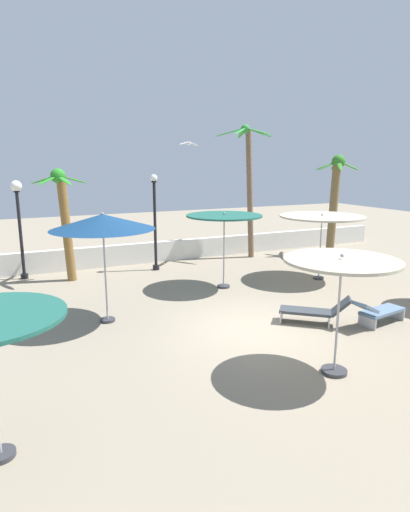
{
  "coord_description": "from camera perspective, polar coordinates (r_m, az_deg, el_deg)",
  "views": [
    {
      "loc": [
        -5.74,
        -9.32,
        4.39
      ],
      "look_at": [
        0.0,
        3.04,
        1.4
      ],
      "focal_mm": 29.74,
      "sensor_mm": 36.0,
      "label": 1
    }
  ],
  "objects": [
    {
      "name": "seagull_0",
      "position": [
        21.44,
        -2.26,
        14.88
      ],
      "size": [
        1.25,
        0.75,
        0.2
      ],
      "color": "white"
    },
    {
      "name": "ground_plane",
      "position": [
        11.79,
        6.32,
        -9.56
      ],
      "size": [
        56.0,
        56.0,
        0.0
      ],
      "primitive_type": "plane",
      "color": "gray"
    },
    {
      "name": "palm_tree_1",
      "position": [
        19.83,
        5.89,
        10.45
      ],
      "size": [
        2.57,
        2.6,
        6.09
      ],
      "color": "brown",
      "rests_on": "ground_plane"
    },
    {
      "name": "lamp_post_0",
      "position": [
        17.47,
        -23.76,
        5.09
      ],
      "size": [
        0.41,
        0.41,
        3.77
      ],
      "color": "black",
      "rests_on": "ground_plane"
    },
    {
      "name": "patio_umbrella_4",
      "position": [
        14.85,
        2.6,
        5.01
      ],
      "size": [
        2.65,
        2.65,
        2.73
      ],
      "color": "#333338",
      "rests_on": "ground_plane"
    },
    {
      "name": "lounge_chair_0",
      "position": [
        12.23,
        14.53,
        -7.15
      ],
      "size": [
        1.8,
        1.64,
        0.84
      ],
      "color": "#B7B7BC",
      "rests_on": "ground_plane"
    },
    {
      "name": "palm_tree_3",
      "position": [
        21.35,
        17.07,
        7.95
      ],
      "size": [
        2.15,
        2.03,
        4.79
      ],
      "color": "brown",
      "rests_on": "ground_plane"
    },
    {
      "name": "patio_umbrella_0",
      "position": [
        16.57,
        15.46,
        4.95
      ],
      "size": [
        3.16,
        3.16,
        2.55
      ],
      "color": "#333338",
      "rests_on": "ground_plane"
    },
    {
      "name": "lamp_post_1",
      "position": [
        17.58,
        -6.75,
        4.84
      ],
      "size": [
        0.29,
        0.29,
        3.95
      ],
      "color": "black",
      "rests_on": "ground_plane"
    },
    {
      "name": "palm_tree_0",
      "position": [
        16.58,
        -18.46,
        5.59
      ],
      "size": [
        2.04,
        2.12,
        4.22
      ],
      "color": "brown",
      "rests_on": "ground_plane"
    },
    {
      "name": "boundary_wall",
      "position": [
        19.3,
        -7.07,
        0.52
      ],
      "size": [
        25.2,
        0.3,
        0.91
      ],
      "primitive_type": "cube",
      "color": "silver",
      "rests_on": "ground_plane"
    },
    {
      "name": "patio_umbrella_3",
      "position": [
        11.78,
        -13.6,
        4.43
      ],
      "size": [
        2.84,
        2.84,
        3.1
      ],
      "color": "#333338",
      "rests_on": "ground_plane"
    },
    {
      "name": "patio_umbrella_2",
      "position": [
        9.02,
        17.85,
        -1.72
      ],
      "size": [
        2.34,
        2.34,
        2.61
      ],
      "color": "#333338",
      "rests_on": "ground_plane"
    },
    {
      "name": "lounge_chair_1",
      "position": [
        12.73,
        22.17,
        -6.83
      ],
      "size": [
        1.92,
        0.83,
        0.82
      ],
      "color": "#B7B7BC",
      "rests_on": "ground_plane"
    }
  ]
}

